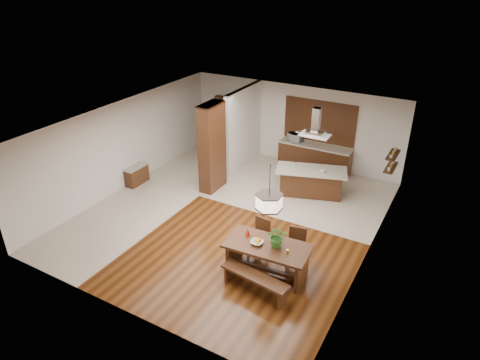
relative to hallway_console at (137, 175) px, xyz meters
The scene contains 25 objects.
room_shell 4.20m from the hallway_console, ahead, with size 9.00×9.04×2.92m.
tile_hallway 1.12m from the hallway_console, 10.68° to the right, with size 2.50×9.00×0.01m, color beige.
tile_kitchen 5.57m from the hallway_console, 24.44° to the left, with size 5.50×4.00×0.01m, color beige.
soffit_band 4.60m from the hallway_console, ahead, with size 8.00×9.00×0.02m, color #361F0D.
partition_pier 2.85m from the hallway_console, 22.54° to the left, with size 0.45×1.00×2.90m, color black.
partition_stub 4.09m from the hallway_console, 52.14° to the left, with size 0.18×2.40×2.90m, color silver.
hallway_console is the anchor object (origin of this frame).
hallway_doorway 4.41m from the hallway_console, 75.20° to the left, with size 1.10×0.20×2.10m, color black.
rear_counter 6.26m from the hallway_console, 39.75° to the left, with size 2.60×0.62×0.95m.
kitchen_window 6.58m from the hallway_console, 41.53° to the left, with size 2.60×0.08×1.50m, color #99572E.
shelf_lower 8.12m from the hallway_console, 17.35° to the left, with size 0.26×0.90×0.04m, color black.
shelf_upper 8.18m from the hallway_console, 17.35° to the left, with size 0.26×0.90×0.04m, color black.
dining_table 6.26m from the hallway_console, 19.35° to the right, with size 2.05×1.12×0.83m.
dining_bench 6.57m from the hallway_console, 25.14° to the right, with size 1.67×0.37×0.47m, color black, non-canonical shape.
dining_chair_left 5.58m from the hallway_console, 15.57° to the right, with size 0.44×0.44×0.99m, color black, non-canonical shape.
dining_chair_right 6.53m from the hallway_console, 12.70° to the right, with size 0.43×0.43×0.98m, color black, non-canonical shape.
pendant_lantern 6.55m from the hallway_console, 19.35° to the right, with size 0.64×0.64×1.31m, color beige, non-canonical shape.
foliage_plant 6.48m from the hallway_console, 18.17° to the right, with size 0.47×0.41×0.52m, color #316C24.
fruit_bowl 6.09m from the hallway_console, 20.87° to the right, with size 0.29×0.29×0.07m, color beige.
napkin_cone 5.71m from the hallway_console, 20.35° to the right, with size 0.13×0.13×0.20m, color #A21C0B.
gold_ornament 6.81m from the hallway_console, 18.37° to the right, with size 0.06×0.06×0.09m, color gold.
kitchen_island 5.80m from the hallway_console, 21.80° to the left, with size 2.39×1.60×0.91m.
range_hood 6.19m from the hallway_console, 21.84° to the left, with size 0.90×0.55×0.87m, color silver, non-canonical shape.
island_cup 6.17m from the hallway_console, 19.90° to the left, with size 0.14×0.14×0.11m, color white.
microwave 5.74m from the hallway_console, 44.77° to the left, with size 0.53×0.36×0.29m, color silver.
Camera 1 is at (5.55, -9.33, 6.71)m, focal length 32.00 mm.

